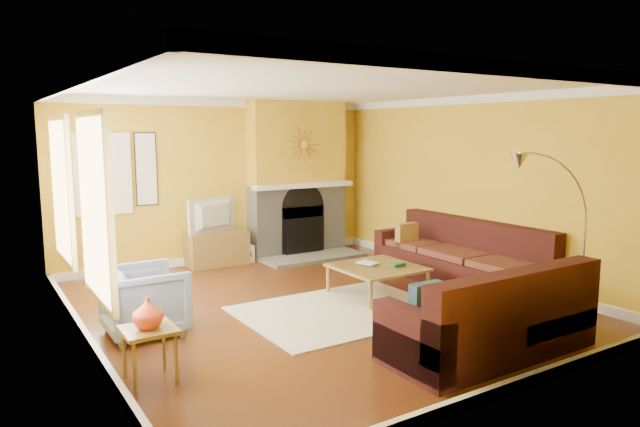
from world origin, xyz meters
TOP-DOWN VIEW (x-y plane):
  - floor at (0.00, 0.00)m, footprint 5.50×6.00m
  - ceiling at (0.00, 0.00)m, footprint 5.50×6.00m
  - wall_back at (0.00, 3.01)m, footprint 5.50×0.02m
  - wall_front at (0.00, -3.01)m, footprint 5.50×0.02m
  - wall_left at (-2.76, 0.00)m, footprint 0.02×6.00m
  - wall_right at (2.76, 0.00)m, footprint 0.02×6.00m
  - baseboard at (0.00, 0.00)m, footprint 5.50×6.00m
  - crown_molding at (0.00, 0.00)m, footprint 5.50×6.00m
  - window_left_near at (-2.72, 1.30)m, footprint 0.06×1.22m
  - window_left_far at (-2.72, -0.60)m, footprint 0.06×1.22m
  - window_back at (-1.90, 2.96)m, footprint 0.82×0.06m
  - wall_art at (-1.25, 2.97)m, footprint 0.34×0.04m
  - fireplace at (1.35, 2.80)m, footprint 1.80×0.40m
  - mantel at (1.35, 2.56)m, footprint 1.92×0.22m
  - hearth at (1.35, 2.25)m, footprint 1.80×0.70m
  - sunburst at (1.35, 2.57)m, footprint 0.70×0.04m
  - rug at (0.12, -0.40)m, footprint 2.40×1.80m
  - sectional_sofa at (1.12, -0.75)m, footprint 3.25×3.91m
  - coffee_table at (0.90, -0.09)m, footprint 1.05×1.05m
  - media_console at (-0.22, 2.74)m, footprint 0.99×0.45m
  - tv at (-0.22, 2.74)m, footprint 0.96×0.45m
  - subwoofer at (0.25, 2.72)m, footprint 0.28×0.28m
  - armchair at (-2.12, 0.11)m, footprint 0.82×0.80m
  - side_table at (-2.42, -1.12)m, footprint 0.44×0.44m
  - vase at (-2.42, -1.12)m, footprint 0.27×0.27m
  - book at (0.74, 0.01)m, footprint 0.27×0.32m
  - arc_lamp at (1.49, -2.31)m, footprint 1.26×0.36m

SIDE VIEW (x-z plane):
  - floor at x=0.00m, z-range -0.02..0.00m
  - rug at x=0.12m, z-range 0.00..0.02m
  - hearth at x=1.35m, z-range 0.00..0.06m
  - baseboard at x=0.00m, z-range 0.00..0.12m
  - subwoofer at x=0.25m, z-range 0.00..0.28m
  - coffee_table at x=0.90m, z-range 0.00..0.41m
  - side_table at x=-2.42m, z-range 0.00..0.49m
  - media_console at x=-0.22m, z-range 0.00..0.55m
  - armchair at x=-2.12m, z-range 0.00..0.75m
  - book at x=0.74m, z-range 0.41..0.44m
  - sectional_sofa at x=1.12m, z-range 0.00..0.90m
  - vase at x=-2.42m, z-range 0.49..0.77m
  - tv at x=-0.22m, z-range 0.55..1.11m
  - arc_lamp at x=1.49m, z-range 0.00..1.96m
  - mantel at x=1.35m, z-range 1.21..1.29m
  - wall_back at x=0.00m, z-range 0.00..2.70m
  - wall_front at x=0.00m, z-range 0.00..2.70m
  - wall_left at x=-2.76m, z-range 0.00..2.70m
  - wall_right at x=2.76m, z-range 0.00..2.70m
  - fireplace at x=1.35m, z-range 0.00..2.70m
  - window_left_near at x=-2.72m, z-range 0.64..2.36m
  - window_left_far at x=-2.72m, z-range 0.64..2.36m
  - window_back at x=-1.90m, z-range 0.94..2.16m
  - wall_art at x=-1.25m, z-range 1.03..2.17m
  - sunburst at x=1.35m, z-range 1.60..2.30m
  - crown_molding at x=0.00m, z-range 2.58..2.70m
  - ceiling at x=0.00m, z-range 2.70..2.72m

